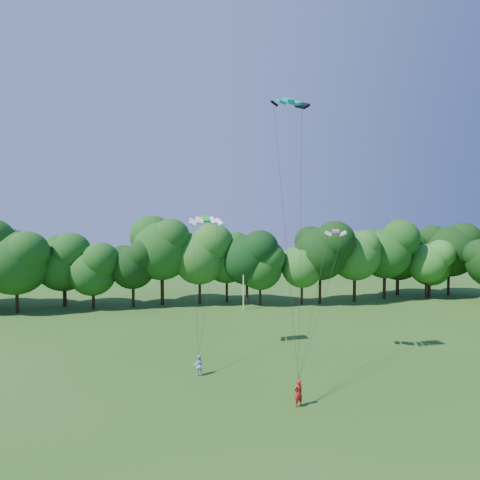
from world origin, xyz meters
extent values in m
plane|color=#224E15|center=(0.00, 0.00, 0.00)|extent=(160.00, 160.00, 0.00)
cylinder|color=silver|center=(3.99, 31.97, 3.54)|extent=(0.18, 0.18, 7.09)
cube|color=silver|center=(3.99, 31.97, 6.91)|extent=(1.41, 0.28, 0.08)
imported|color=#B21B17|center=(3.28, 3.51, 0.91)|extent=(0.77, 0.64, 1.82)
imported|color=#B5CAFB|center=(-3.11, 9.67, 0.82)|extent=(0.86, 0.70, 1.63)
cube|color=#05A2A8|center=(3.85, 8.46, 21.76)|extent=(3.03, 1.56, 0.73)
cube|color=green|center=(-2.25, 14.66, 12.63)|extent=(3.13, 1.71, 0.72)
cube|color=#F644A5|center=(9.12, 11.59, 11.53)|extent=(2.09, 1.57, 0.29)
cylinder|color=black|center=(4.99, 34.98, 2.07)|extent=(0.40, 0.40, 4.13)
ellipsoid|color=black|center=(4.99, 34.98, 7.51)|extent=(8.26, 8.26, 9.01)
cylinder|color=#351F15|center=(34.70, 35.44, 1.73)|extent=(0.45, 0.45, 3.46)
ellipsoid|color=#29651F|center=(34.70, 35.44, 6.29)|extent=(6.92, 6.92, 7.54)
camera|label=1|loc=(-4.07, -20.06, 12.15)|focal=28.00mm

